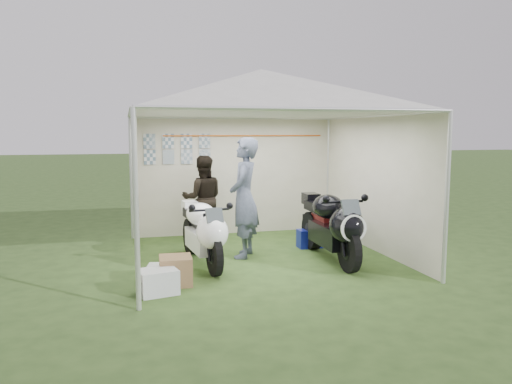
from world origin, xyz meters
TOP-DOWN VIEW (x-y plane):
  - ground at (0.00, 0.00)m, footprint 80.00×80.00m
  - canopy_tent at (-0.00, 0.03)m, footprint 5.66×5.66m
  - motorcycle_white at (-0.99, -0.30)m, footprint 0.57×1.98m
  - motorcycle_black at (1.00, -0.56)m, footprint 0.50×2.17m
  - paddock_stand at (1.01, 0.43)m, footprint 0.43×0.27m
  - person_dark_jacket at (-0.73, 1.44)m, footprint 0.82×0.67m
  - person_blue_jacket at (-0.26, 0.08)m, footprint 0.71×0.83m
  - equipment_box at (1.38, 0.93)m, footprint 0.56×0.48m
  - crate_0 at (-1.75, -1.48)m, footprint 0.53×0.45m
  - crate_1 at (-1.49, -1.14)m, footprint 0.44×0.44m
  - crate_2 at (-1.70, -0.85)m, footprint 0.34×0.30m

SIDE VIEW (x-z plane):
  - ground at x=0.00m, z-range 0.00..0.00m
  - crate_2 at x=-1.70m, z-range 0.00..0.21m
  - crate_0 at x=-1.75m, z-range 0.00..0.31m
  - paddock_stand at x=1.01m, z-range 0.00..0.32m
  - crate_1 at x=-1.49m, z-range 0.00..0.38m
  - equipment_box at x=1.38m, z-range 0.00..0.49m
  - motorcycle_white at x=-0.99m, z-range 0.06..1.03m
  - motorcycle_black at x=1.00m, z-range 0.06..1.13m
  - person_dark_jacket at x=-0.73m, z-range 0.00..1.60m
  - person_blue_jacket at x=-0.26m, z-range 0.00..1.94m
  - canopy_tent at x=0.00m, z-range 1.08..4.08m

